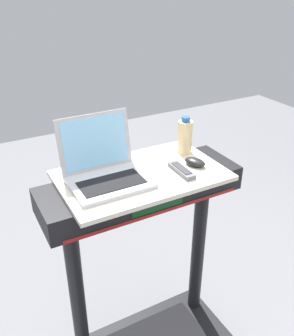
# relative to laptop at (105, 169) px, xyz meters

# --- Properties ---
(desk_board) EXTENTS (0.71, 0.44, 0.02)m
(desk_board) POSITION_rel_laptop_xyz_m (0.16, -0.02, -0.06)
(desk_board) COLOR beige
(desk_board) RESTS_ON treadmill_base
(laptop) EXTENTS (0.32, 0.29, 0.25)m
(laptop) POSITION_rel_laptop_xyz_m (0.00, 0.00, 0.00)
(laptop) COLOR #B7B7BC
(laptop) RESTS_ON desk_board
(computer_mouse) EXTENTS (0.09, 0.12, 0.03)m
(computer_mouse) POSITION_rel_laptop_xyz_m (0.40, -0.07, -0.03)
(computer_mouse) COLOR black
(computer_mouse) RESTS_ON desk_board
(water_bottle) EXTENTS (0.07, 0.07, 0.18)m
(water_bottle) POSITION_rel_laptop_xyz_m (0.44, 0.06, 0.03)
(water_bottle) COLOR beige
(water_bottle) RESTS_ON desk_board
(tv_remote) EXTENTS (0.05, 0.16, 0.02)m
(tv_remote) POSITION_rel_laptop_xyz_m (0.31, -0.10, -0.04)
(tv_remote) COLOR slate
(tv_remote) RESTS_ON desk_board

